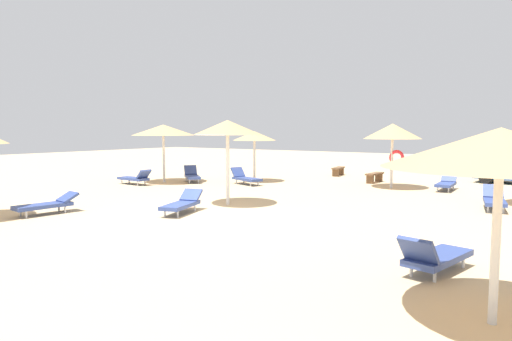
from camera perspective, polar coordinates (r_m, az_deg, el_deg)
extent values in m
plane|color=#D1B284|center=(14.29, -6.82, -5.69)|extent=(80.00, 80.00, 0.00)
cylinder|color=silver|center=(23.60, -11.41, 1.54)|extent=(0.12, 0.12, 2.48)
cone|color=tan|center=(23.56, -11.47, 4.96)|extent=(3.15, 3.15, 0.54)
cylinder|color=silver|center=(7.09, 27.68, -8.04)|extent=(0.12, 0.12, 2.26)
cone|color=tan|center=(6.93, 28.13, 2.52)|extent=(3.10, 3.10, 0.54)
cylinder|color=silver|center=(21.81, 16.54, 0.98)|extent=(0.12, 0.12, 2.35)
cone|color=tan|center=(21.76, 16.63, 4.71)|extent=(2.59, 2.59, 0.69)
torus|color=red|center=(21.73, 17.10, 1.54)|extent=(0.71, 0.19, 0.70)
cylinder|color=silver|center=(16.28, -3.54, 0.26)|extent=(0.12, 0.12, 2.59)
cone|color=tan|center=(16.22, -3.57, 5.37)|extent=(2.42, 2.42, 0.52)
cylinder|color=silver|center=(23.52, -0.20, 1.31)|extent=(0.12, 0.12, 2.21)
cone|color=tan|center=(23.47, -0.20, 4.34)|extent=(2.21, 2.21, 0.47)
cube|color=#33478C|center=(23.12, -15.04, -0.99)|extent=(1.73, 0.71, 0.12)
cube|color=#33478C|center=(22.47, -13.79, -0.46)|extent=(0.46, 0.66, 0.46)
cylinder|color=silver|center=(22.81, -13.66, -1.47)|extent=(0.06, 0.06, 0.22)
cylinder|color=silver|center=(22.53, -14.52, -1.57)|extent=(0.06, 0.06, 0.22)
cylinder|color=silver|center=(23.74, -15.51, -1.25)|extent=(0.06, 0.06, 0.22)
cylinder|color=silver|center=(23.48, -16.36, -1.35)|extent=(0.06, 0.06, 0.22)
cube|color=#33478C|center=(9.39, 21.74, -10.02)|extent=(0.99, 1.80, 0.12)
cube|color=#33478C|center=(8.62, 19.54, -9.36)|extent=(0.71, 0.52, 0.49)
cylinder|color=silver|center=(8.82, 21.35, -12.13)|extent=(0.06, 0.06, 0.22)
cylinder|color=silver|center=(9.01, 18.77, -11.69)|extent=(0.06, 0.06, 0.22)
cylinder|color=silver|center=(9.88, 24.37, -10.37)|extent=(0.06, 0.06, 0.22)
cylinder|color=silver|center=(10.05, 22.01, -10.04)|extent=(0.06, 0.06, 0.22)
cube|color=#33478C|center=(21.67, 22.54, -1.60)|extent=(0.70, 1.72, 0.12)
cube|color=#33478C|center=(22.43, 22.91, -0.67)|extent=(0.65, 0.41, 0.49)
cylinder|color=silver|center=(22.32, 22.23, -1.85)|extent=(0.06, 0.06, 0.22)
cylinder|color=silver|center=(22.25, 23.34, -1.91)|extent=(0.06, 0.06, 0.22)
cylinder|color=silver|center=(21.14, 21.66, -2.20)|extent=(0.06, 0.06, 0.22)
cylinder|color=silver|center=(21.07, 22.83, -2.26)|extent=(0.06, 0.06, 0.22)
cube|color=#33478C|center=(15.92, -24.98, -4.00)|extent=(0.86, 1.77, 0.12)
cube|color=#33478C|center=(16.21, -22.41, -3.08)|extent=(0.70, 0.61, 0.32)
cylinder|color=silver|center=(16.38, -23.33, -4.30)|extent=(0.06, 0.06, 0.22)
cylinder|color=silver|center=(15.98, -22.67, -4.50)|extent=(0.06, 0.06, 0.22)
cylinder|color=silver|center=(15.93, -27.26, -4.71)|extent=(0.06, 0.06, 0.22)
cylinder|color=silver|center=(15.52, -26.68, -4.93)|extent=(0.06, 0.06, 0.22)
cube|color=#33478C|center=(14.76, -9.42, -4.27)|extent=(1.10, 1.81, 0.12)
cube|color=#33478C|center=(15.43, -8.08, -3.03)|extent=(0.76, 0.66, 0.38)
cylinder|color=silver|center=(15.41, -9.12, -4.51)|extent=(0.06, 0.06, 0.22)
cylinder|color=silver|center=(15.22, -7.64, -4.61)|extent=(0.06, 0.06, 0.22)
cylinder|color=silver|center=(14.37, -11.28, -5.25)|extent=(0.06, 0.06, 0.22)
cylinder|color=silver|center=(14.16, -9.72, -5.37)|extent=(0.06, 0.06, 0.22)
cube|color=#33478C|center=(22.19, -1.12, -1.06)|extent=(1.82, 1.17, 0.12)
cube|color=#33478C|center=(22.82, -2.28, -0.20)|extent=(0.59, 0.74, 0.48)
cylinder|color=silver|center=(22.58, -2.45, -1.39)|extent=(0.06, 0.06, 0.22)
cylinder|color=silver|center=(22.83, -1.53, -1.32)|extent=(0.06, 0.06, 0.22)
cylinder|color=silver|center=(21.60, -0.68, -1.69)|extent=(0.06, 0.06, 0.22)
cylinder|color=silver|center=(21.86, 0.26, -1.60)|extent=(0.06, 0.06, 0.22)
cube|color=#33478C|center=(17.21, 27.56, -3.45)|extent=(0.94, 1.79, 0.12)
cube|color=#33478C|center=(17.96, 27.43, -2.29)|extent=(0.71, 0.56, 0.44)
cylinder|color=silver|center=(17.81, 26.70, -3.70)|extent=(0.06, 0.06, 0.22)
cylinder|color=silver|center=(17.84, 28.12, -3.74)|extent=(0.06, 0.06, 0.22)
cylinder|color=silver|center=(16.62, 26.91, -4.30)|extent=(0.06, 0.06, 0.22)
cylinder|color=silver|center=(16.66, 28.42, -4.35)|extent=(0.06, 0.06, 0.22)
cube|color=#33478C|center=(23.44, -7.92, -0.78)|extent=(1.71, 1.60, 0.12)
cube|color=#33478C|center=(24.20, -8.16, 0.07)|extent=(0.71, 0.74, 0.49)
cylinder|color=silver|center=(24.02, -8.61, -1.05)|extent=(0.06, 0.06, 0.22)
cylinder|color=silver|center=(24.07, -7.57, -1.03)|extent=(0.06, 0.06, 0.22)
cylinder|color=silver|center=(22.84, -8.28, -1.37)|extent=(0.06, 0.06, 0.22)
cylinder|color=silver|center=(22.89, -7.18, -1.34)|extent=(0.06, 0.06, 0.22)
cube|color=brown|center=(23.83, 14.55, -0.39)|extent=(0.48, 1.52, 0.08)
cube|color=brown|center=(23.35, 14.02, -1.09)|extent=(0.37, 0.14, 0.41)
cube|color=brown|center=(24.36, 15.04, -0.86)|extent=(0.37, 0.14, 0.41)
cube|color=brown|center=(26.96, 10.20, 0.32)|extent=(0.62, 1.54, 0.08)
cube|color=brown|center=(26.45, 9.87, -0.30)|extent=(0.37, 0.17, 0.41)
cube|color=brown|center=(27.51, 10.50, -0.10)|extent=(0.37, 0.17, 0.41)
cylinder|color=black|center=(27.03, 27.52, -0.45)|extent=(0.66, 0.28, 0.64)
cylinder|color=black|center=(25.32, 26.69, -0.75)|extent=(0.66, 0.28, 0.64)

